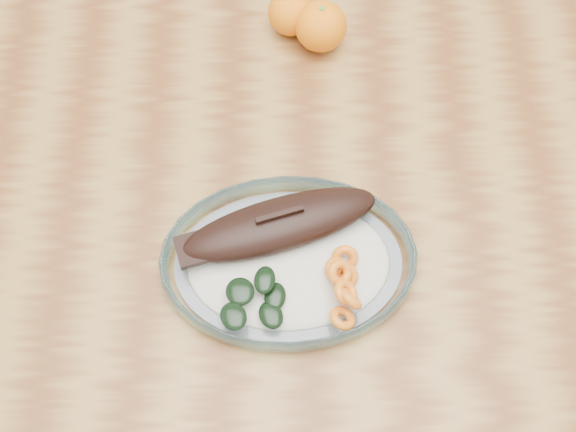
% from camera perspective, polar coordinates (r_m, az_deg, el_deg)
% --- Properties ---
extents(ground, '(3.00, 3.00, 0.00)m').
position_cam_1_polar(ground, '(1.66, 0.89, -9.58)').
color(ground, slate).
rests_on(ground, ground).
extents(dining_table, '(1.20, 0.80, 0.75)m').
position_cam_1_polar(dining_table, '(1.06, 1.38, 1.08)').
color(dining_table, brown).
rests_on(dining_table, ground).
extents(plated_meal, '(0.58, 0.58, 0.08)m').
position_cam_1_polar(plated_meal, '(0.89, 0.00, -3.38)').
color(plated_meal, white).
rests_on(plated_meal, dining_table).
extents(orange_left, '(0.07, 0.07, 0.07)m').
position_cam_1_polar(orange_left, '(1.09, 0.27, 15.77)').
color(orange_left, '#E95104').
rests_on(orange_left, dining_table).
extents(orange_right, '(0.07, 0.07, 0.07)m').
position_cam_1_polar(orange_right, '(1.07, 2.61, 14.75)').
color(orange_right, '#E95104').
rests_on(orange_right, dining_table).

